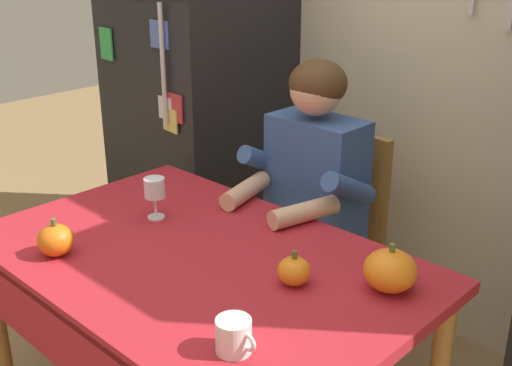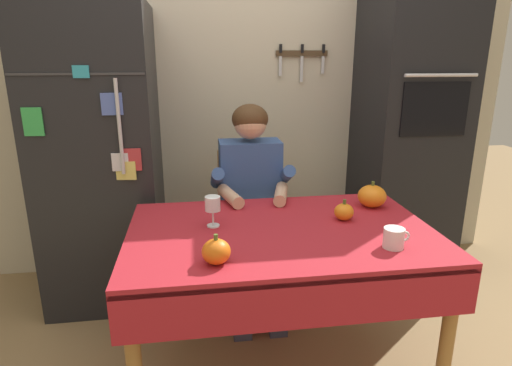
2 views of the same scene
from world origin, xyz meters
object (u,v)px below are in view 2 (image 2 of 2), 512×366
object	(u,v)px
dining_table	(282,248)
coffee_mug	(394,238)
seated_person	(252,192)
pumpkin_large	(344,212)
refrigerator	(101,159)
wall_oven	(408,126)
pumpkin_medium	(216,252)
chair_behind_person	(248,217)
wine_glass	(213,205)
pumpkin_small	(372,196)

from	to	relation	value
dining_table	coffee_mug	size ratio (longest dim) A/B	12.25
seated_person	pumpkin_large	world-z (taller)	seated_person
refrigerator	pumpkin_large	size ratio (longest dim) A/B	17.37
dining_table	wall_oven	bearing A→B (deg)	41.31
refrigerator	dining_table	bearing A→B (deg)	-42.91
wall_oven	pumpkin_medium	world-z (taller)	wall_oven
wall_oven	chair_behind_person	distance (m)	1.24
coffee_mug	pumpkin_medium	world-z (taller)	pumpkin_medium
chair_behind_person	wine_glass	xyz separation A→B (m)	(-0.25, -0.69, 0.33)
refrigerator	dining_table	world-z (taller)	refrigerator
chair_behind_person	wine_glass	world-z (taller)	chair_behind_person
coffee_mug	pumpkin_small	xyz separation A→B (m)	(0.11, 0.49, 0.02)
refrigerator	wine_glass	distance (m)	1.01
chair_behind_person	pumpkin_small	xyz separation A→B (m)	(0.59, -0.54, 0.29)
dining_table	seated_person	world-z (taller)	seated_person
dining_table	coffee_mug	distance (m)	0.50
refrigerator	seated_person	distance (m)	0.95
pumpkin_medium	wine_glass	bearing A→B (deg)	89.07
chair_behind_person	pumpkin_medium	world-z (taller)	chair_behind_person
pumpkin_large	seated_person	bearing A→B (deg)	127.00
coffee_mug	pumpkin_large	bearing A→B (deg)	106.61
wall_oven	pumpkin_small	distance (m)	0.88
pumpkin_medium	seated_person	bearing A→B (deg)	73.75
wall_oven	chair_behind_person	size ratio (longest dim) A/B	2.26
seated_person	coffee_mug	bearing A→B (deg)	-60.16
refrigerator	coffee_mug	size ratio (longest dim) A/B	15.75
wine_glass	pumpkin_medium	size ratio (longest dim) A/B	1.22
pumpkin_large	refrigerator	bearing A→B (deg)	148.27
seated_person	wall_oven	bearing A→B (deg)	16.05
wall_oven	pumpkin_medium	size ratio (longest dim) A/B	17.46
pumpkin_large	pumpkin_medium	xyz separation A→B (m)	(-0.64, -0.37, 0.01)
coffee_mug	chair_behind_person	bearing A→B (deg)	115.10
dining_table	pumpkin_large	world-z (taller)	pumpkin_large
seated_person	pumpkin_medium	size ratio (longest dim) A/B	10.35
coffee_mug	pumpkin_medium	size ratio (longest dim) A/B	0.95
coffee_mug	wine_glass	xyz separation A→B (m)	(-0.73, 0.34, 0.06)
dining_table	wine_glass	world-z (taller)	wine_glass
seated_person	pumpkin_medium	world-z (taller)	seated_person
refrigerator	seated_person	world-z (taller)	refrigerator
wine_glass	dining_table	bearing A→B (deg)	-18.55
wall_oven	pumpkin_large	size ratio (longest dim) A/B	20.26
refrigerator	pumpkin_medium	bearing A→B (deg)	-61.22
wine_glass	pumpkin_small	size ratio (longest dim) A/B	0.99
seated_person	wine_glass	size ratio (longest dim) A/B	8.50
seated_person	pumpkin_medium	bearing A→B (deg)	-106.25
wall_oven	refrigerator	bearing A→B (deg)	-178.86
chair_behind_person	wall_oven	bearing A→B (deg)	6.69
dining_table	pumpkin_small	distance (m)	0.61
wine_glass	chair_behind_person	bearing A→B (deg)	70.08
chair_behind_person	pumpkin_medium	size ratio (longest dim) A/B	7.73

